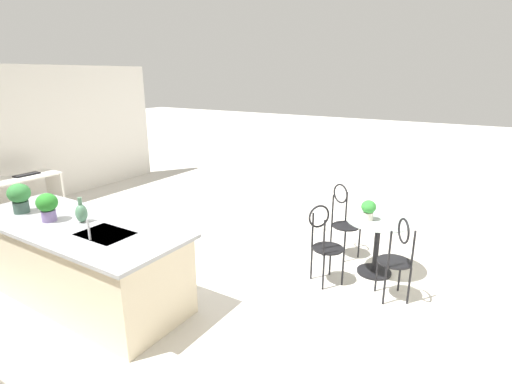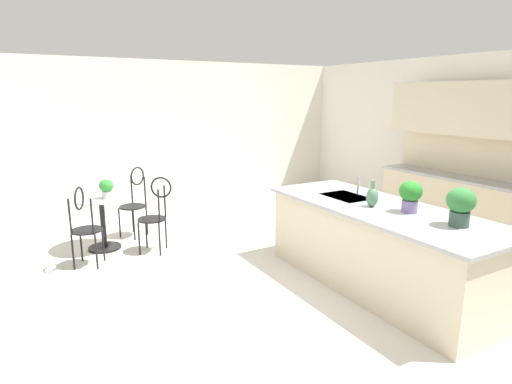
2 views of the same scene
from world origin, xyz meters
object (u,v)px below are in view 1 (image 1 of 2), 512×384
at_px(chair_near_window, 397,255).
at_px(potted_plant_counter_near, 47,205).
at_px(writing_desk, 24,189).
at_px(bistro_table, 377,242).
at_px(chair_by_island, 324,241).
at_px(vase_on_counter, 81,213).
at_px(potted_plant_on_table, 369,209).
at_px(keyboard, 27,175).
at_px(potted_plant_counter_far, 19,196).
at_px(chair_toward_desk, 344,217).

bearing_deg(chair_near_window, potted_plant_counter_near, 29.79).
bearing_deg(writing_desk, potted_plant_counter_near, 157.14).
xyz_separation_m(bistro_table, chair_by_island, (0.48, 0.60, 0.13)).
bearing_deg(vase_on_counter, potted_plant_on_table, -138.67).
height_order(bistro_table, potted_plant_on_table, potted_plant_on_table).
distance_m(chair_by_island, writing_desk, 5.65).
bearing_deg(chair_by_island, potted_plant_counter_near, 36.37).
height_order(chair_by_island, vase_on_counter, vase_on_counter).
relative_size(bistro_table, keyboard, 1.82).
distance_m(potted_plant_counter_far, vase_on_counter, 0.92).
xyz_separation_m(chair_near_window, chair_by_island, (0.85, 0.07, 0.00)).
bearing_deg(potted_plant_on_table, potted_plant_counter_far, 35.19).
height_order(bistro_table, potted_plant_counter_near, potted_plant_counter_near).
relative_size(writing_desk, keyboard, 2.73).
distance_m(chair_by_island, vase_on_counter, 2.84).
bearing_deg(writing_desk, chair_by_island, -173.88).
height_order(potted_plant_counter_near, vase_on_counter, potted_plant_counter_near).
bearing_deg(chair_toward_desk, writing_desk, 15.29).
distance_m(writing_desk, potted_plant_counter_near, 3.36).
xyz_separation_m(chair_by_island, vase_on_counter, (2.21, 1.71, 0.46)).
relative_size(bistro_table, chair_by_island, 0.77).
bearing_deg(potted_plant_counter_near, chair_toward_desk, -131.52).
xyz_separation_m(bistro_table, potted_plant_counter_far, (3.59, 2.50, 0.68)).
distance_m(bistro_table, writing_desk, 6.21).
relative_size(chair_toward_desk, keyboard, 2.37).
bearing_deg(vase_on_counter, writing_desk, -18.10).
bearing_deg(vase_on_counter, chair_near_window, -149.84).
bearing_deg(vase_on_counter, keyboard, -19.51).
distance_m(chair_near_window, keyboard, 6.51).
xyz_separation_m(chair_near_window, potted_plant_on_table, (0.49, -0.48, 0.32)).
height_order(bistro_table, potted_plant_counter_far, potted_plant_counter_far).
bearing_deg(bistro_table, chair_near_window, 124.41).
relative_size(chair_toward_desk, potted_plant_counter_near, 3.22).
bearing_deg(bistro_table, writing_desk, 11.19).
relative_size(chair_near_window, chair_toward_desk, 1.00).
relative_size(chair_near_window, writing_desk, 0.87).
height_order(chair_near_window, potted_plant_counter_near, potted_plant_counter_near).
relative_size(chair_by_island, keyboard, 2.37).
relative_size(writing_desk, vase_on_counter, 4.17).
distance_m(bistro_table, keyboard, 6.22).
relative_size(chair_near_window, potted_plant_counter_near, 3.22).
distance_m(potted_plant_on_table, potted_plant_counter_far, 4.25).
bearing_deg(keyboard, potted_plant_counter_near, 155.70).
height_order(chair_toward_desk, vase_on_counter, vase_on_counter).
xyz_separation_m(potted_plant_on_table, potted_plant_counter_near, (2.92, 2.43, 0.22)).
distance_m(chair_by_island, potted_plant_counter_far, 3.69).
bearing_deg(potted_plant_counter_far, writing_desk, -27.47).
bearing_deg(vase_on_counter, bistro_table, -139.30).
xyz_separation_m(potted_plant_counter_near, vase_on_counter, (-0.35, -0.17, -0.08)).
relative_size(writing_desk, potted_plant_on_table, 4.63).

